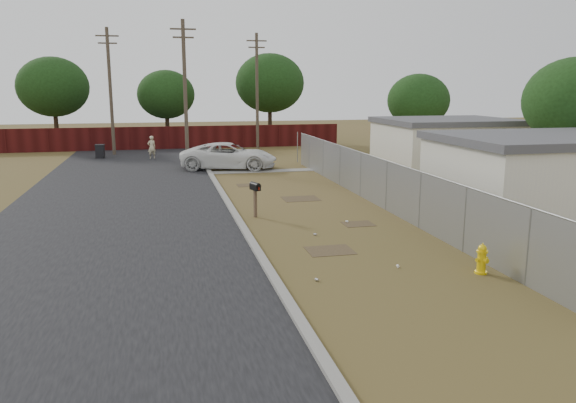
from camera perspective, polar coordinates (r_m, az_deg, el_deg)
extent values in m
plane|color=brown|center=(22.07, 2.45, -1.25)|extent=(120.00, 120.00, 0.00)
cube|color=black|center=(29.22, -16.21, 1.49)|extent=(9.00, 60.00, 0.02)
cube|color=gray|center=(29.28, -7.39, 1.98)|extent=(0.25, 60.00, 0.12)
cube|color=gray|center=(33.11, -2.81, 3.10)|extent=(6.20, 1.00, 0.03)
cylinder|color=gray|center=(15.19, 23.21, -4.27)|extent=(0.06, 0.06, 2.00)
cylinder|color=gray|center=(17.62, 17.53, -1.76)|extent=(0.06, 0.06, 2.00)
cylinder|color=gray|center=(20.19, 13.27, 0.13)|extent=(0.06, 0.06, 2.00)
cylinder|color=gray|center=(22.88, 9.99, 1.59)|extent=(0.06, 0.06, 2.00)
cylinder|color=gray|center=(25.63, 7.40, 2.74)|extent=(0.06, 0.06, 2.00)
cylinder|color=gray|center=(28.43, 5.32, 3.66)|extent=(0.06, 0.06, 2.00)
cylinder|color=gray|center=(31.27, 3.60, 4.41)|extent=(0.06, 0.06, 2.00)
cylinder|color=gray|center=(34.13, 2.18, 5.03)|extent=(0.06, 0.06, 2.00)
cylinder|color=gray|center=(37.02, 0.97, 5.55)|extent=(0.06, 0.06, 2.00)
cylinder|color=gray|center=(23.64, 9.14, 4.39)|extent=(0.04, 26.00, 0.04)
cube|color=gray|center=(23.79, 9.06, 2.00)|extent=(0.01, 26.00, 2.00)
cube|color=black|center=(23.93, 9.14, 0.36)|extent=(0.03, 26.00, 0.60)
cube|color=#410E0E|center=(45.92, -13.27, 6.30)|extent=(30.00, 0.12, 1.80)
cylinder|color=brown|center=(36.79, -10.40, 10.79)|extent=(0.24, 0.24, 9.00)
cube|color=brown|center=(36.95, -10.63, 16.84)|extent=(1.60, 0.10, 0.10)
cube|color=brown|center=(36.91, -10.60, 16.07)|extent=(1.30, 0.10, 0.10)
cylinder|color=brown|center=(42.87, -17.58, 10.54)|extent=(0.24, 0.24, 9.00)
cube|color=brown|center=(43.01, -17.91, 15.73)|extent=(1.60, 0.10, 0.10)
cube|color=brown|center=(42.98, -17.87, 15.06)|extent=(1.30, 0.10, 0.10)
cylinder|color=brown|center=(45.41, -3.16, 11.08)|extent=(0.24, 0.24, 9.00)
cube|color=brown|center=(45.54, -3.22, 15.99)|extent=(1.60, 0.10, 0.10)
cube|color=brown|center=(45.50, -3.21, 15.36)|extent=(1.30, 0.10, 0.10)
cube|color=silver|center=(24.09, 24.98, 2.14)|extent=(8.00, 6.00, 2.80)
cube|color=#49494E|center=(23.91, 25.29, 5.80)|extent=(8.32, 6.24, 0.30)
cube|color=silver|center=(34.06, 15.69, 5.27)|extent=(7.00, 6.00, 2.80)
cube|color=#49494E|center=(33.93, 15.84, 7.87)|extent=(7.28, 6.24, 0.30)
cylinder|color=#352517|center=(50.54, -22.47, 7.04)|extent=(0.36, 0.36, 3.30)
ellipsoid|color=black|center=(50.43, -22.75, 10.69)|extent=(5.70, 5.70, 4.84)
cylinder|color=#352517|center=(50.87, -12.15, 7.43)|extent=(0.36, 0.36, 2.86)
ellipsoid|color=black|center=(50.75, -12.29, 10.58)|extent=(4.94, 4.94, 4.20)
cylinder|color=#352517|center=(50.78, -1.85, 8.05)|extent=(0.36, 0.36, 3.52)
ellipsoid|color=black|center=(50.68, -1.87, 11.94)|extent=(6.08, 6.08, 5.17)
cylinder|color=#352517|center=(43.18, 12.94, 6.55)|extent=(0.36, 0.36, 2.64)
ellipsoid|color=black|center=(43.04, 13.10, 9.97)|extent=(4.56, 4.56, 3.88)
cylinder|color=#352517|center=(31.06, 26.70, 3.94)|extent=(0.36, 0.36, 2.86)
ellipsoid|color=black|center=(30.87, 27.18, 9.08)|extent=(4.94, 4.94, 4.20)
cylinder|color=yellow|center=(16.00, 18.99, -6.81)|extent=(0.41, 0.41, 0.06)
cylinder|color=yellow|center=(15.91, 19.06, -5.80)|extent=(0.29, 0.29, 0.57)
cylinder|color=yellow|center=(15.83, 19.13, -4.82)|extent=(0.38, 0.38, 0.05)
sphere|color=yellow|center=(15.81, 19.15, -4.54)|extent=(0.28, 0.28, 0.23)
cylinder|color=yellow|center=(15.78, 19.18, -4.13)|extent=(0.05, 0.05, 0.06)
cylinder|color=yellow|center=(15.79, 18.74, -5.65)|extent=(0.12, 0.13, 0.11)
cylinder|color=yellow|center=(15.99, 19.41, -5.48)|extent=(0.12, 0.13, 0.11)
cylinder|color=yellow|center=(15.80, 19.45, -5.68)|extent=(0.16, 0.15, 0.14)
cube|color=brown|center=(21.40, -3.34, -0.14)|extent=(0.13, 0.13, 1.12)
cube|color=black|center=(21.29, -3.36, 1.43)|extent=(0.37, 0.57, 0.20)
cylinder|color=black|center=(21.27, -3.36, 1.69)|extent=(0.37, 0.57, 0.20)
cube|color=#AD1D0C|center=(21.04, -2.97, 1.31)|extent=(0.04, 0.05, 0.11)
imported|color=white|center=(34.18, -6.02, 4.64)|extent=(6.20, 3.95, 1.59)
imported|color=beige|center=(40.01, -13.69, 5.37)|extent=(0.67, 0.55, 1.58)
cube|color=black|center=(41.28, -18.54, 4.81)|extent=(0.59, 0.59, 0.90)
cube|color=black|center=(41.24, -18.59, 5.46)|extent=(0.65, 0.65, 0.08)
cylinder|color=black|center=(41.01, -18.18, 4.29)|extent=(0.06, 0.19, 0.19)
cylinder|color=white|center=(15.89, 11.09, -6.46)|extent=(0.10, 0.12, 0.07)
cylinder|color=#AAAAAE|center=(18.88, 2.78, -3.35)|extent=(0.12, 0.12, 0.07)
cylinder|color=white|center=(20.75, 6.00, -2.03)|extent=(0.12, 0.10, 0.07)
cylinder|color=#AAAAAE|center=(14.57, 2.95, -7.94)|extent=(0.11, 0.12, 0.07)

